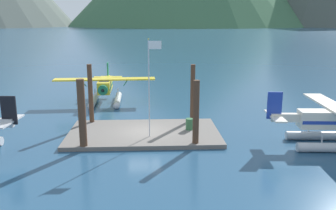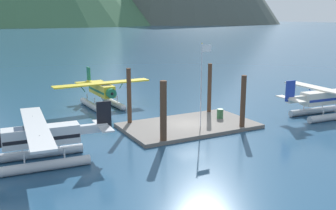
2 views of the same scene
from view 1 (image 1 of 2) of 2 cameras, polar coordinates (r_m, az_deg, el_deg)
ground_plane at (r=27.57m, az=-3.84°, el=-4.80°), size 1200.00×1200.00×0.00m
dock_platform at (r=27.52m, az=-3.85°, el=-4.51°), size 11.42×6.66×0.30m
piling_near_left at (r=24.42m, az=-13.56°, el=-1.61°), size 0.51×0.51×4.87m
piling_near_right at (r=24.39m, az=4.49°, el=-1.49°), size 0.43×0.43×4.71m
piling_far_left at (r=30.05m, az=-12.25°, el=1.52°), size 0.39×0.39×5.13m
piling_far_right at (r=29.89m, az=3.95°, el=1.66°), size 0.39×0.39×5.06m
flagpole at (r=25.28m, az=-2.82°, el=4.34°), size 0.95×0.10×7.07m
fuel_drum at (r=27.77m, az=3.44°, el=-3.06°), size 0.62×0.62×0.88m
seaplane_cream_stbd_aft at (r=27.31m, az=24.98°, el=-2.80°), size 7.97×10.48×3.84m
seaplane_yellow_bow_left at (r=38.13m, az=-9.97°, el=2.61°), size 10.44×7.98×3.84m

